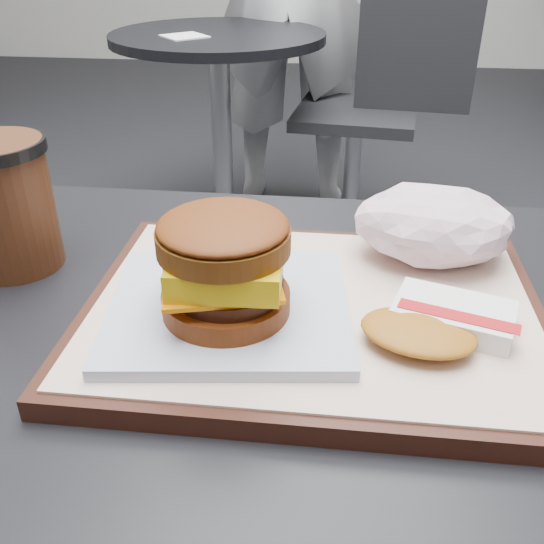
{
  "coord_description": "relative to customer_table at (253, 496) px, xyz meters",
  "views": [
    {
      "loc": [
        0.06,
        -0.39,
        1.07
      ],
      "look_at": [
        0.02,
        0.0,
        0.83
      ],
      "focal_mm": 40.0,
      "sensor_mm": 36.0,
      "label": 1
    }
  ],
  "objects": [
    {
      "name": "customer_table",
      "position": [
        0.0,
        0.0,
        0.0
      ],
      "size": [
        0.8,
        0.6,
        0.77
      ],
      "color": "#A5A5AA",
      "rests_on": "ground"
    },
    {
      "name": "serving_tray",
      "position": [
        0.05,
        0.03,
        0.2
      ],
      "size": [
        0.38,
        0.28,
        0.02
      ],
      "color": "black",
      "rests_on": "customer_table"
    },
    {
      "name": "breakfast_sandwich",
      "position": [
        -0.02,
        0.0,
        0.24
      ],
      "size": [
        0.21,
        0.19,
        0.09
      ],
      "color": "silver",
      "rests_on": "serving_tray"
    },
    {
      "name": "hash_brown",
      "position": [
        0.15,
        0.0,
        0.22
      ],
      "size": [
        0.13,
        0.11,
        0.02
      ],
      "color": "white",
      "rests_on": "serving_tray"
    },
    {
      "name": "crumpled_wrapper",
      "position": [
        0.15,
        0.13,
        0.24
      ],
      "size": [
        0.14,
        0.11,
        0.06
      ],
      "primitive_type": null,
      "color": "white",
      "rests_on": "serving_tray"
    },
    {
      "name": "coffee_cup",
      "position": [
        -0.25,
        0.1,
        0.25
      ],
      "size": [
        0.09,
        0.09,
        0.13
      ],
      "color": "#3D1D0E",
      "rests_on": "customer_table"
    },
    {
      "name": "neighbor_table",
      "position": [
        -0.35,
        1.65,
        -0.03
      ],
      "size": [
        0.7,
        0.7,
        0.75
      ],
      "color": "black",
      "rests_on": "ground"
    },
    {
      "name": "napkin",
      "position": [
        -0.43,
        1.55,
        0.17
      ],
      "size": [
        0.17,
        0.17,
        0.0
      ],
      "primitive_type": "cube",
      "rotation": [
        0.0,
        0.0,
        0.71
      ],
      "color": "white",
      "rests_on": "neighbor_table"
    },
    {
      "name": "neighbor_chair",
      "position": [
        0.18,
        1.79,
        -0.07
      ],
      "size": [
        0.62,
        0.46,
        0.88
      ],
      "color": "#AAAAAF",
      "rests_on": "ground"
    }
  ]
}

